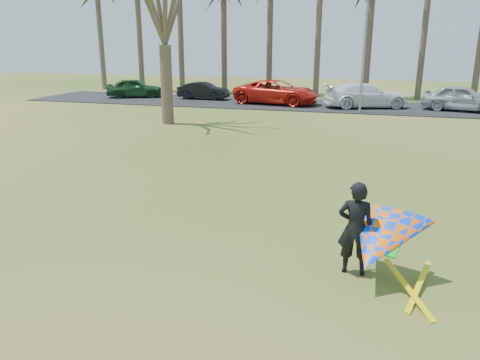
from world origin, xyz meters
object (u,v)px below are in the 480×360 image
(car_0, at_px, (135,88))
(car_3, at_px, (366,95))
(car_1, at_px, (203,91))
(kite_flyer, at_px, (376,239))
(car_4, at_px, (462,98))
(streetlight, at_px, (368,40))
(car_2, at_px, (276,92))

(car_0, distance_m, car_3, 18.04)
(car_1, height_order, kite_flyer, kite_flyer)
(kite_flyer, bearing_deg, car_4, 78.64)
(streetlight, bearing_deg, kite_flyer, -87.11)
(car_0, distance_m, car_2, 11.83)
(car_3, distance_m, car_4, 5.99)
(car_2, bearing_deg, car_3, -82.29)
(car_2, distance_m, car_4, 12.20)
(car_0, height_order, car_1, car_0)
(car_1, relative_size, car_3, 0.71)
(streetlight, height_order, car_0, streetlight)
(car_1, height_order, car_3, car_3)
(kite_flyer, bearing_deg, car_2, 106.30)
(streetlight, bearing_deg, car_0, 169.00)
(streetlight, xyz_separation_m, kite_flyer, (1.12, -22.17, -3.61))
(streetlight, xyz_separation_m, car_0, (-17.93, 3.48, -3.66))
(car_0, height_order, car_4, car_4)
(car_1, height_order, car_4, car_4)
(streetlight, distance_m, car_3, 4.34)
(streetlight, distance_m, car_1, 13.29)
(car_2, bearing_deg, car_0, 95.05)
(car_1, relative_size, car_4, 0.82)
(car_1, distance_m, kite_flyer, 29.19)
(streetlight, distance_m, kite_flyer, 22.49)
(car_1, distance_m, car_3, 12.33)
(car_0, height_order, car_2, car_2)
(car_0, xyz_separation_m, car_3, (18.01, -1.05, 0.07))
(car_1, bearing_deg, streetlight, -105.94)
(car_3, height_order, car_4, car_4)
(streetlight, distance_m, car_4, 7.47)
(car_1, xyz_separation_m, kite_flyer, (13.28, -25.99, 0.15))
(car_1, distance_m, car_2, 6.16)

